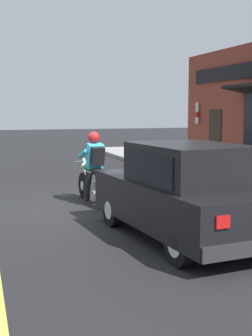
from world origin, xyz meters
TOP-DOWN VIEW (x-y plane):
  - ground_plane at (0.00, 0.00)m, footprint 80.00×80.00m
  - sidewalk_curb at (5.05, 3.00)m, footprint 2.60×22.00m
  - motorcycle_with_rider at (0.49, 0.43)m, footprint 0.60×2.02m
  - car_hatchback at (1.18, -2.81)m, footprint 2.01×3.93m
  - traffic_cone at (4.73, 0.81)m, footprint 0.36×0.36m

SIDE VIEW (x-z plane):
  - ground_plane at x=0.00m, z-range 0.00..0.00m
  - sidewalk_curb at x=5.05m, z-range 0.00..0.14m
  - traffic_cone at x=4.73m, z-range 0.13..0.73m
  - motorcycle_with_rider at x=0.49m, z-range -0.13..1.49m
  - car_hatchback at x=1.18m, z-range -0.02..1.55m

